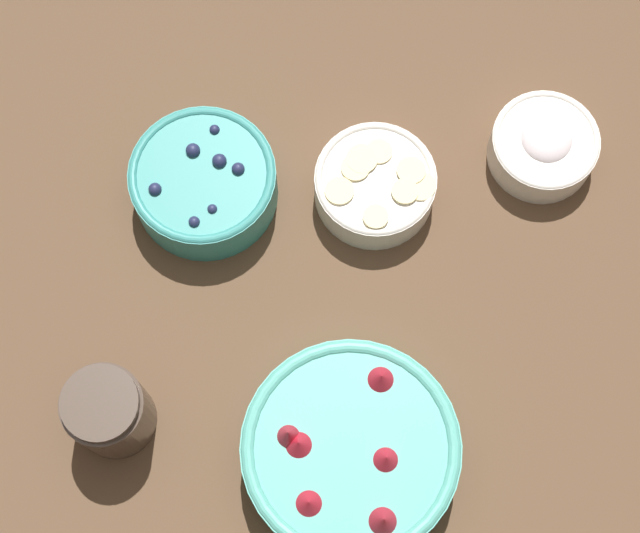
{
  "coord_description": "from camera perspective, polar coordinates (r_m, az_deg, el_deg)",
  "views": [
    {
      "loc": [
        0.08,
        0.28,
        1.09
      ],
      "look_at": [
        0.01,
        -0.04,
        0.04
      ],
      "focal_mm": 60.0,
      "sensor_mm": 36.0,
      "label": 1
    }
  ],
  "objects": [
    {
      "name": "bowl_bananas",
      "position": [
        1.15,
        2.96,
        4.4
      ],
      "size": [
        0.13,
        0.13,
        0.05
      ],
      "color": "silver",
      "rests_on": "ground_plane"
    },
    {
      "name": "bowl_strawberries",
      "position": [
        1.06,
        1.62,
        -9.82
      ],
      "size": [
        0.21,
        0.21,
        0.09
      ],
      "color": "#56B7A8",
      "rests_on": "ground_plane"
    },
    {
      "name": "bowl_cream",
      "position": [
        1.19,
        11.85,
        6.34
      ],
      "size": [
        0.12,
        0.12,
        0.05
      ],
      "color": "white",
      "rests_on": "ground_plane"
    },
    {
      "name": "jar_chocolate",
      "position": [
        1.08,
        -11.17,
        -7.63
      ],
      "size": [
        0.08,
        0.08,
        0.1
      ],
      "color": "#4C3D33",
      "rests_on": "ground_plane"
    },
    {
      "name": "ground_plane",
      "position": [
        1.13,
        0.9,
        -2.54
      ],
      "size": [
        4.0,
        4.0,
        0.0
      ],
      "primitive_type": "plane",
      "color": "brown"
    },
    {
      "name": "bowl_blueberries",
      "position": [
        1.15,
        -6.22,
        4.51
      ],
      "size": [
        0.16,
        0.16,
        0.07
      ],
      "color": "teal",
      "rests_on": "ground_plane"
    }
  ]
}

